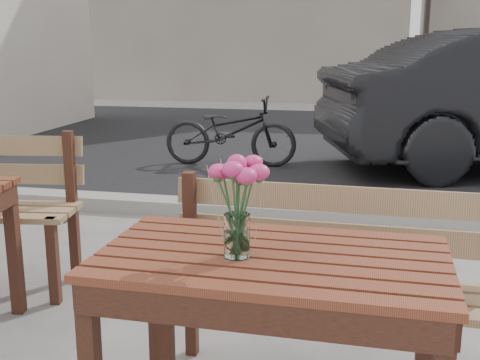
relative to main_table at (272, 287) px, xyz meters
name	(u,v)px	position (x,y,z in m)	size (l,w,h in m)	color
street	(348,168)	(0.10, 4.90, -0.59)	(30.00, 8.12, 0.12)	black
main_table	(272,287)	(0.00, 0.00, 0.00)	(1.21, 0.72, 0.74)	#552916
main_bench	(336,262)	(0.20, 0.47, -0.07)	(1.46, 0.46, 0.91)	olive
main_vase	(237,194)	(-0.11, -0.05, 0.34)	(0.19, 0.19, 0.35)	white
bicycle	(230,131)	(-1.29, 4.93, -0.21)	(0.55, 1.56, 0.82)	black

